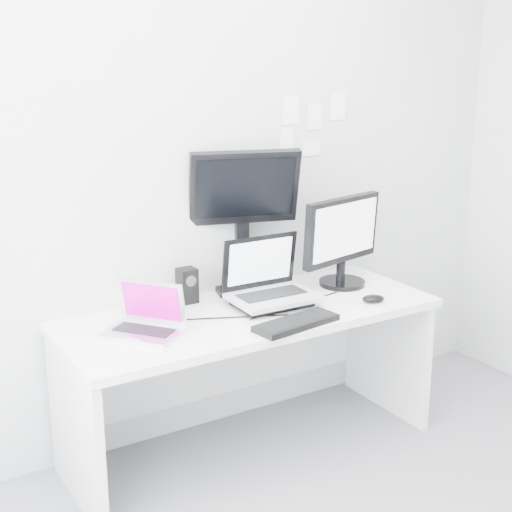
# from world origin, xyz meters

# --- Properties ---
(back_wall) EXTENTS (3.60, 0.00, 3.60)m
(back_wall) POSITION_xyz_m (0.00, 1.60, 1.35)
(back_wall) COLOR silver
(back_wall) RESTS_ON ground
(desk) EXTENTS (1.80, 0.70, 0.73)m
(desk) POSITION_xyz_m (0.00, 1.25, 0.36)
(desk) COLOR white
(desk) RESTS_ON ground
(macbook) EXTENTS (0.38, 0.40, 0.24)m
(macbook) POSITION_xyz_m (-0.56, 1.22, 0.85)
(macbook) COLOR #BBBBC0
(macbook) RESTS_ON desk
(speaker) EXTENTS (0.11, 0.11, 0.17)m
(speaker) POSITION_xyz_m (-0.20, 1.51, 0.82)
(speaker) COLOR black
(speaker) RESTS_ON desk
(dell_laptop) EXTENTS (0.41, 0.32, 0.34)m
(dell_laptop) POSITION_xyz_m (0.13, 1.25, 0.90)
(dell_laptop) COLOR #B6B8BE
(dell_laptop) RESTS_ON desk
(rear_monitor) EXTENTS (0.58, 0.34, 0.74)m
(rear_monitor) POSITION_xyz_m (0.13, 1.53, 1.10)
(rear_monitor) COLOR black
(rear_monitor) RESTS_ON desk
(samsung_monitor) EXTENTS (0.57, 0.35, 0.48)m
(samsung_monitor) POSITION_xyz_m (0.61, 1.34, 0.97)
(samsung_monitor) COLOR black
(samsung_monitor) RESTS_ON desk
(keyboard) EXTENTS (0.42, 0.20, 0.03)m
(keyboard) POSITION_xyz_m (0.07, 0.97, 0.74)
(keyboard) COLOR black
(keyboard) RESTS_ON desk
(mouse) EXTENTS (0.13, 0.11, 0.04)m
(mouse) POSITION_xyz_m (0.57, 1.04, 0.75)
(mouse) COLOR black
(mouse) RESTS_ON desk
(wall_note_0) EXTENTS (0.10, 0.00, 0.14)m
(wall_note_0) POSITION_xyz_m (0.45, 1.59, 1.62)
(wall_note_0) COLOR white
(wall_note_0) RESTS_ON back_wall
(wall_note_1) EXTENTS (0.09, 0.00, 0.13)m
(wall_note_1) POSITION_xyz_m (0.60, 1.59, 1.58)
(wall_note_1) COLOR white
(wall_note_1) RESTS_ON back_wall
(wall_note_2) EXTENTS (0.10, 0.00, 0.14)m
(wall_note_2) POSITION_xyz_m (0.75, 1.59, 1.63)
(wall_note_2) COLOR white
(wall_note_2) RESTS_ON back_wall
(wall_note_3) EXTENTS (0.11, 0.00, 0.08)m
(wall_note_3) POSITION_xyz_m (0.58, 1.59, 1.42)
(wall_note_3) COLOR white
(wall_note_3) RESTS_ON back_wall
(wall_note_4) EXTENTS (0.08, 0.00, 0.12)m
(wall_note_4) POSITION_xyz_m (0.43, 1.59, 1.48)
(wall_note_4) COLOR white
(wall_note_4) RESTS_ON back_wall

